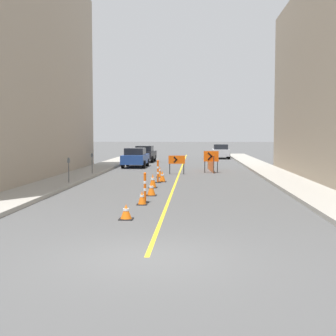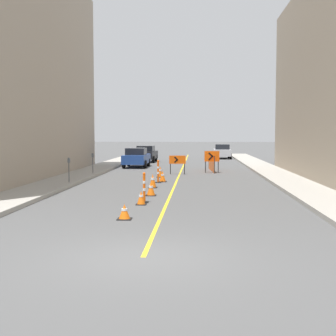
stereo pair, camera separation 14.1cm
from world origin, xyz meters
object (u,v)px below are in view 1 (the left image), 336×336
object	(u,v)px
traffic_cone_nearest	(126,212)
traffic_cone_second	(142,198)
traffic_cone_fifth	(162,176)
delineator_post_front	(145,190)
traffic_cone_third	(151,189)
parking_meter_far_curb	(69,165)
arrow_barricade_secondary	(211,157)
parked_car_curb_near	(135,158)
delineator_post_rear	(158,173)
parking_meter_near_curb	(92,159)
traffic_cone_farthest	(160,172)
parked_car_curb_far	(221,151)
traffic_cone_fourth	(153,181)
parked_car_curb_mid	(145,154)
arrow_barricade_primary	(177,161)

from	to	relation	value
traffic_cone_nearest	traffic_cone_second	xyz separation A→B (m)	(0.16, 3.13, 0.02)
traffic_cone_fifth	delineator_post_front	world-z (taller)	delineator_post_front
traffic_cone_third	parking_meter_far_curb	xyz separation A→B (m)	(-4.74, 3.73, 0.80)
arrow_barricade_secondary	parked_car_curb_near	world-z (taller)	parked_car_curb_near
parked_car_curb_near	traffic_cone_third	bearing A→B (deg)	-79.09
delineator_post_rear	parking_meter_near_curb	size ratio (longest dim) A/B	0.96
traffic_cone_farthest	parking_meter_near_curb	xyz separation A→B (m)	(-4.45, 0.58, 0.76)
parked_car_curb_far	parking_meter_near_curb	size ratio (longest dim) A/B	3.24
traffic_cone_third	parking_meter_near_curb	xyz separation A→B (m)	(-4.74, 9.41, 0.81)
traffic_cone_second	parked_car_curb_far	distance (m)	34.80
traffic_cone_third	parking_meter_far_curb	distance (m)	6.09
traffic_cone_fourth	parked_car_curb_mid	bearing A→B (deg)	97.15
traffic_cone_fourth	delineator_post_rear	distance (m)	2.49
parking_meter_far_curb	parking_meter_near_curb	bearing A→B (deg)	90.00
delineator_post_rear	parking_meter_near_curb	world-z (taller)	parking_meter_near_curb
traffic_cone_fourth	arrow_barricade_primary	size ratio (longest dim) A/B	0.57
traffic_cone_second	traffic_cone_fourth	bearing A→B (deg)	90.94
parked_car_curb_mid	parking_meter_near_curb	world-z (taller)	parked_car_curb_mid
traffic_cone_farthest	parked_car_curb_far	size ratio (longest dim) A/B	0.17
traffic_cone_nearest	traffic_cone_third	world-z (taller)	traffic_cone_third
traffic_cone_farthest	delineator_post_front	bearing A→B (deg)	-88.78
parked_car_curb_mid	traffic_cone_fifth	bearing A→B (deg)	-78.44
traffic_cone_fourth	delineator_post_rear	xyz separation A→B (m)	(0.07, 2.48, 0.20)
traffic_cone_fifth	parked_car_curb_mid	size ratio (longest dim) A/B	0.14
traffic_cone_second	traffic_cone_farthest	distance (m)	11.52
traffic_cone_nearest	traffic_cone_fifth	bearing A→B (deg)	88.30
traffic_cone_third	traffic_cone_farthest	size ratio (longest dim) A/B	0.86
traffic_cone_nearest	parking_meter_near_curb	xyz separation A→B (m)	(-4.46, 15.23, 0.88)
traffic_cone_fifth	traffic_cone_farthest	xyz separation A→B (m)	(-0.37, 2.81, 0.05)
traffic_cone_nearest	parking_meter_near_curb	distance (m)	15.89
traffic_cone_fourth	parking_meter_near_curb	xyz separation A→B (m)	(-4.53, 6.37, 0.76)
traffic_cone_fifth	traffic_cone_farthest	size ratio (longest dim) A/B	0.87
arrow_barricade_primary	parking_meter_far_curb	world-z (taller)	parking_meter_far_curb
parked_car_curb_mid	parking_meter_far_curb	xyz separation A→B (m)	(-1.78, -21.21, 0.31)
arrow_barricade_primary	parked_car_curb_far	xyz separation A→B (m)	(4.11, 20.62, -0.13)
parked_car_curb_near	parked_car_curb_far	size ratio (longest dim) A/B	1.00
arrow_barricade_primary	parking_meter_near_curb	size ratio (longest dim) A/B	0.95
delineator_post_rear	parked_car_curb_near	bearing A→B (deg)	103.03
parked_car_curb_near	parked_car_curb_far	distance (m)	16.09
traffic_cone_farthest	arrow_barricade_secondary	bearing A→B (deg)	47.37
traffic_cone_fourth	parking_meter_near_curb	world-z (taller)	parking_meter_near_curb
traffic_cone_fifth	parking_meter_far_curb	xyz separation A→B (m)	(-4.81, -2.28, 0.80)
traffic_cone_nearest	delineator_post_rear	distance (m)	11.35
arrow_barricade_secondary	parking_meter_near_curb	size ratio (longest dim) A/B	1.15
parked_car_curb_mid	parking_meter_far_curb	bearing A→B (deg)	-92.35
arrow_barricade_secondary	parked_car_curb_near	xyz separation A→B (m)	(-6.04, 5.16, -0.30)
parking_meter_near_curb	arrow_barricade_primary	bearing A→B (deg)	17.60
traffic_cone_third	arrow_barricade_secondary	world-z (taller)	arrow_barricade_secondary
arrow_barricade_secondary	traffic_cone_farthest	bearing A→B (deg)	-135.33
delineator_post_rear	parked_car_curb_near	distance (m)	12.46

